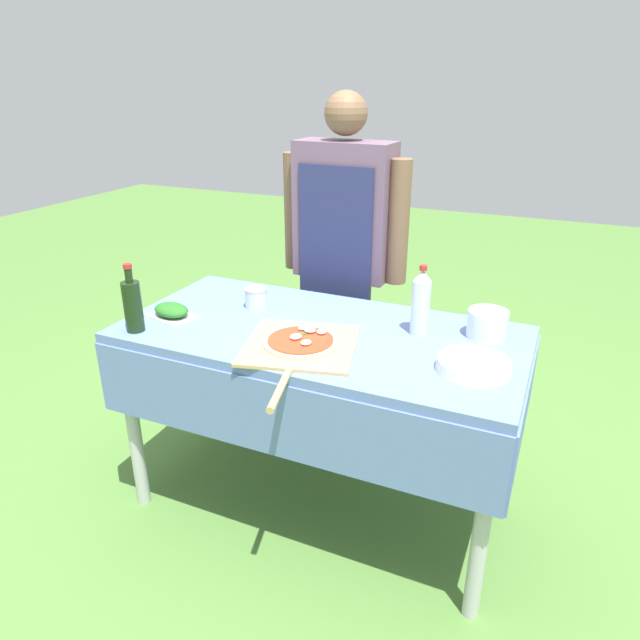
{
  "coord_description": "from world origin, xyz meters",
  "views": [
    {
      "loc": [
        0.78,
        -1.77,
        1.66
      ],
      "look_at": [
        -0.0,
        0.0,
        0.84
      ],
      "focal_mm": 32.0,
      "sensor_mm": 36.0,
      "label": 1
    }
  ],
  "objects_px": {
    "person_cook": "(343,245)",
    "water_bottle": "(421,302)",
    "prep_table": "(321,355)",
    "oil_bottle": "(133,305)",
    "mixing_tub": "(487,324)",
    "herb_container": "(171,311)",
    "pizza_on_peel": "(300,345)",
    "plate_stack": "(473,365)",
    "sauce_jar": "(256,299)"
  },
  "relations": [
    {
      "from": "person_cook",
      "to": "water_bottle",
      "type": "height_order",
      "value": "person_cook"
    },
    {
      "from": "prep_table",
      "to": "oil_bottle",
      "type": "distance_m",
      "value": 0.72
    },
    {
      "from": "water_bottle",
      "to": "mixing_tub",
      "type": "relative_size",
      "value": 1.82
    },
    {
      "from": "herb_container",
      "to": "mixing_tub",
      "type": "xyz_separation_m",
      "value": [
        1.16,
        0.31,
        0.02
      ]
    },
    {
      "from": "prep_table",
      "to": "pizza_on_peel",
      "type": "xyz_separation_m",
      "value": [
        -0.0,
        -0.17,
        0.12
      ]
    },
    {
      "from": "oil_bottle",
      "to": "herb_container",
      "type": "bearing_deg",
      "value": 76.22
    },
    {
      "from": "pizza_on_peel",
      "to": "oil_bottle",
      "type": "xyz_separation_m",
      "value": [
        -0.62,
        -0.11,
        0.09
      ]
    },
    {
      "from": "mixing_tub",
      "to": "plate_stack",
      "type": "height_order",
      "value": "mixing_tub"
    },
    {
      "from": "person_cook",
      "to": "pizza_on_peel",
      "type": "height_order",
      "value": "person_cook"
    },
    {
      "from": "water_bottle",
      "to": "person_cook",
      "type": "bearing_deg",
      "value": 135.65
    },
    {
      "from": "prep_table",
      "to": "sauce_jar",
      "type": "distance_m",
      "value": 0.38
    },
    {
      "from": "pizza_on_peel",
      "to": "sauce_jar",
      "type": "distance_m",
      "value": 0.43
    },
    {
      "from": "person_cook",
      "to": "herb_container",
      "type": "height_order",
      "value": "person_cook"
    },
    {
      "from": "plate_stack",
      "to": "sauce_jar",
      "type": "bearing_deg",
      "value": 167.74
    },
    {
      "from": "pizza_on_peel",
      "to": "oil_bottle",
      "type": "distance_m",
      "value": 0.64
    },
    {
      "from": "prep_table",
      "to": "mixing_tub",
      "type": "height_order",
      "value": "mixing_tub"
    },
    {
      "from": "plate_stack",
      "to": "prep_table",
      "type": "bearing_deg",
      "value": 170.61
    },
    {
      "from": "prep_table",
      "to": "herb_container",
      "type": "bearing_deg",
      "value": -168.46
    },
    {
      "from": "herb_container",
      "to": "mixing_tub",
      "type": "distance_m",
      "value": 1.2
    },
    {
      "from": "herb_container",
      "to": "oil_bottle",
      "type": "bearing_deg",
      "value": -103.78
    },
    {
      "from": "water_bottle",
      "to": "pizza_on_peel",
      "type": "bearing_deg",
      "value": -139.65
    },
    {
      "from": "sauce_jar",
      "to": "herb_container",
      "type": "bearing_deg",
      "value": -138.9
    },
    {
      "from": "sauce_jar",
      "to": "prep_table",
      "type": "bearing_deg",
      "value": -17.09
    },
    {
      "from": "prep_table",
      "to": "pizza_on_peel",
      "type": "relative_size",
      "value": 2.31
    },
    {
      "from": "pizza_on_peel",
      "to": "prep_table",
      "type": "bearing_deg",
      "value": 75.25
    },
    {
      "from": "prep_table",
      "to": "pizza_on_peel",
      "type": "distance_m",
      "value": 0.21
    },
    {
      "from": "plate_stack",
      "to": "oil_bottle",
      "type": "bearing_deg",
      "value": -171.19
    },
    {
      "from": "person_cook",
      "to": "mixing_tub",
      "type": "bearing_deg",
      "value": 152.95
    },
    {
      "from": "mixing_tub",
      "to": "oil_bottle",
      "type": "bearing_deg",
      "value": -158.47
    },
    {
      "from": "prep_table",
      "to": "oil_bottle",
      "type": "relative_size",
      "value": 5.83
    },
    {
      "from": "prep_table",
      "to": "herb_container",
      "type": "relative_size",
      "value": 7.13
    },
    {
      "from": "water_bottle",
      "to": "sauce_jar",
      "type": "distance_m",
      "value": 0.68
    },
    {
      "from": "oil_bottle",
      "to": "water_bottle",
      "type": "relative_size",
      "value": 0.99
    },
    {
      "from": "water_bottle",
      "to": "sauce_jar",
      "type": "xyz_separation_m",
      "value": [
        -0.67,
        -0.02,
        -0.09
      ]
    },
    {
      "from": "water_bottle",
      "to": "mixing_tub",
      "type": "height_order",
      "value": "water_bottle"
    },
    {
      "from": "oil_bottle",
      "to": "mixing_tub",
      "type": "xyz_separation_m",
      "value": [
        1.2,
        0.47,
        -0.05
      ]
    },
    {
      "from": "person_cook",
      "to": "sauce_jar",
      "type": "bearing_deg",
      "value": 72.19
    },
    {
      "from": "pizza_on_peel",
      "to": "sauce_jar",
      "type": "relative_size",
      "value": 7.2
    },
    {
      "from": "sauce_jar",
      "to": "water_bottle",
      "type": "bearing_deg",
      "value": 1.46
    },
    {
      "from": "oil_bottle",
      "to": "herb_container",
      "type": "xyz_separation_m",
      "value": [
        0.04,
        0.16,
        -0.08
      ]
    },
    {
      "from": "plate_stack",
      "to": "sauce_jar",
      "type": "xyz_separation_m",
      "value": [
        -0.91,
        0.2,
        0.02
      ]
    },
    {
      "from": "person_cook",
      "to": "water_bottle",
      "type": "relative_size",
      "value": 6.2
    },
    {
      "from": "prep_table",
      "to": "mixing_tub",
      "type": "relative_size",
      "value": 10.48
    },
    {
      "from": "oil_bottle",
      "to": "plate_stack",
      "type": "distance_m",
      "value": 1.22
    },
    {
      "from": "prep_table",
      "to": "sauce_jar",
      "type": "relative_size",
      "value": 16.59
    },
    {
      "from": "water_bottle",
      "to": "sauce_jar",
      "type": "height_order",
      "value": "water_bottle"
    },
    {
      "from": "herb_container",
      "to": "mixing_tub",
      "type": "bearing_deg",
      "value": 15.01
    },
    {
      "from": "plate_stack",
      "to": "sauce_jar",
      "type": "height_order",
      "value": "sauce_jar"
    },
    {
      "from": "oil_bottle",
      "to": "mixing_tub",
      "type": "distance_m",
      "value": 1.29
    },
    {
      "from": "water_bottle",
      "to": "herb_container",
      "type": "distance_m",
      "value": 0.96
    }
  ]
}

